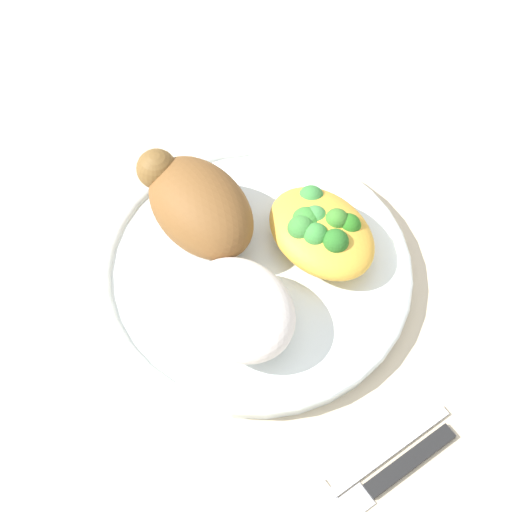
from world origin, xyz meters
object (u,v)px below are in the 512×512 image
object	(u,v)px
roasted_chicken	(197,204)
plate	(256,268)
rice_pile	(239,309)
mac_cheese_with_broccoli	(320,230)
knife	(369,491)
fork	(364,470)

from	to	relation	value
roasted_chicken	plate	bearing A→B (deg)	-164.62
rice_pile	mac_cheese_with_broccoli	size ratio (longest dim) A/B	0.93
mac_cheese_with_broccoli	knife	xyz separation A→B (m)	(-0.18, 0.10, -0.03)
rice_pile	knife	world-z (taller)	rice_pile
fork	knife	world-z (taller)	knife
plate	fork	xyz separation A→B (m)	(-0.18, 0.04, -0.01)
plate	mac_cheese_with_broccoli	bearing A→B (deg)	-105.99
rice_pile	mac_cheese_with_broccoli	bearing A→B (deg)	-77.75
plate	fork	distance (m)	0.19
knife	mac_cheese_with_broccoli	bearing A→B (deg)	-29.46
rice_pile	mac_cheese_with_broccoli	xyz separation A→B (m)	(0.02, -0.10, -0.00)
rice_pile	knife	bearing A→B (deg)	179.40
roasted_chicken	mac_cheese_with_broccoli	bearing A→B (deg)	-136.46
fork	mac_cheese_with_broccoli	bearing A→B (deg)	-29.64
rice_pile	mac_cheese_with_broccoli	distance (m)	0.10
plate	roasted_chicken	distance (m)	0.07
roasted_chicken	fork	xyz separation A→B (m)	(-0.24, 0.02, -0.05)
mac_cheese_with_broccoli	fork	size ratio (longest dim) A/B	0.72
roasted_chicken	fork	bearing A→B (deg)	174.66
rice_pile	knife	distance (m)	0.16
roasted_chicken	rice_pile	xyz separation A→B (m)	(-0.10, 0.03, -0.01)
rice_pile	knife	size ratio (longest dim) A/B	0.50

